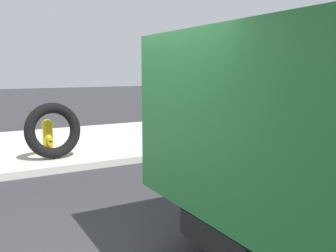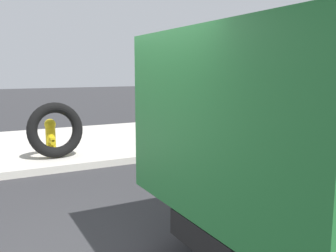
{
  "view_description": "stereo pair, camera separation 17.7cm",
  "coord_description": "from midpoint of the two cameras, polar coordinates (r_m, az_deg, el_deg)",
  "views": [
    {
      "loc": [
        -1.28,
        -3.26,
        2.06
      ],
      "look_at": [
        1.96,
        2.58,
        1.03
      ],
      "focal_mm": 39.32,
      "sensor_mm": 36.0,
      "label": 1
    },
    {
      "loc": [
        -1.12,
        -3.35,
        2.06
      ],
      "look_at": [
        1.96,
        2.58,
        1.03
      ],
      "focal_mm": 39.32,
      "sensor_mm": 36.0,
      "label": 2
    }
  ],
  "objects": [
    {
      "name": "sidewalk_curb",
      "position": [
        10.08,
        -21.6,
        -3.24
      ],
      "size": [
        36.0,
        5.0,
        0.15
      ],
      "primitive_type": "cube",
      "color": "#BCB7AD",
      "rests_on": "ground"
    },
    {
      "name": "fire_hydrant",
      "position": [
        8.72,
        -18.67,
        -1.49
      ],
      "size": [
        0.25,
        0.57,
        0.81
      ],
      "color": "yellow",
      "rests_on": "sidewalk_curb"
    },
    {
      "name": "loose_tire",
      "position": [
        8.3,
        -17.98,
        -0.68
      ],
      "size": [
        1.23,
        0.44,
        1.22
      ],
      "primitive_type": "torus",
      "rotation": [
        1.46,
        0.0,
        0.06
      ],
      "color": "black",
      "rests_on": "sidewalk_curb"
    }
  ]
}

